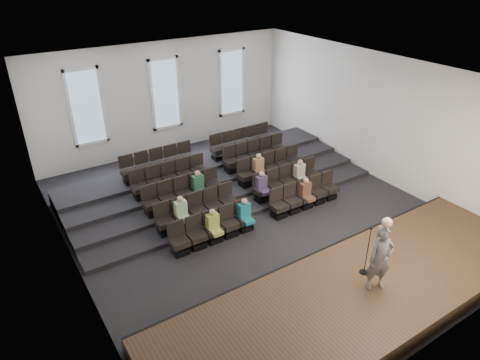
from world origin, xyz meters
name	(u,v)px	position (x,y,z in m)	size (l,w,h in m)	color
ground	(252,215)	(0.00, 0.00, 0.00)	(14.00, 14.00, 0.00)	black
ceiling	(254,75)	(0.00, 0.00, 5.01)	(12.00, 14.00, 0.02)	white
wall_back	(165,98)	(0.00, 7.02, 2.50)	(12.00, 0.04, 5.00)	silver
wall_front	(445,267)	(0.00, -7.02, 2.50)	(12.00, 0.04, 5.00)	silver
wall_left	(64,202)	(-6.02, 0.00, 2.50)	(0.04, 14.00, 5.00)	silver
wall_right	(378,117)	(6.02, 0.00, 2.50)	(0.04, 14.00, 5.00)	silver
stage	(361,294)	(0.00, -5.10, 0.25)	(11.80, 3.60, 0.50)	#402D1B
stage_lip	(316,259)	(0.00, -3.33, 0.25)	(11.80, 0.06, 0.52)	black
risers	(209,176)	(0.00, 3.17, 0.20)	(11.80, 4.80, 0.60)	black
seating_rows	(229,181)	(0.00, 1.54, 0.68)	(6.80, 4.70, 1.67)	black
windows	(165,94)	(0.00, 6.95, 2.70)	(8.44, 0.10, 3.24)	white
audience	(247,192)	(0.00, 0.32, 0.81)	(5.45, 2.64, 1.10)	#9AAA44
speaker	(380,258)	(0.29, -5.27, 1.43)	(0.68, 0.44, 1.85)	#595654
mic_stand	(366,260)	(0.48, -4.72, 0.94)	(0.25, 0.25, 1.49)	black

